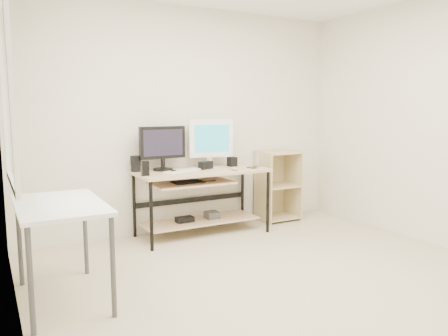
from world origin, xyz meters
TOP-DOWN VIEW (x-y plane):
  - room at (-0.14, 0.04)m, footprint 4.01×4.01m
  - desk at (-0.03, 1.66)m, footprint 1.50×0.65m
  - side_table at (-1.68, 0.60)m, footprint 0.60×1.00m
  - shelf_unit at (1.15, 1.82)m, footprint 0.50×0.40m
  - black_monitor at (-0.40, 1.84)m, footprint 0.54×0.22m
  - white_imac at (0.20, 1.82)m, footprint 0.53×0.17m
  - keyboard at (-0.23, 1.66)m, footprint 0.49×0.29m
  - mouse at (0.31, 1.46)m, footprint 0.07×0.10m
  - center_speaker at (0.07, 1.71)m, footprint 0.19×0.14m
  - speaker_left at (-0.70, 1.88)m, footprint 0.10×0.10m
  - speaker_right at (0.46, 1.77)m, footprint 0.11×0.11m
  - audio_controller at (-0.70, 1.55)m, footprint 0.08×0.05m
  - volume_puck at (-0.36, 1.64)m, footprint 0.07×0.07m
  - smartphone at (0.58, 1.52)m, footprint 0.08×0.12m
  - coaster at (0.69, 1.60)m, footprint 0.10×0.10m
  - drinking_glass at (0.69, 1.60)m, footprint 0.08×0.08m

SIDE VIEW (x-z plane):
  - shelf_unit at x=1.15m, z-range 0.00..0.90m
  - desk at x=-0.03m, z-range 0.16..0.91m
  - side_table at x=-1.68m, z-range 0.30..1.05m
  - coaster at x=0.69m, z-range 0.75..0.76m
  - smartphone at x=0.58m, z-range 0.75..0.76m
  - keyboard at x=-0.23m, z-range 0.75..0.77m
  - volume_puck at x=-0.36m, z-range 0.75..0.78m
  - mouse at x=0.31m, z-range 0.75..0.79m
  - center_speaker at x=0.07m, z-range 0.75..0.84m
  - speaker_right at x=0.46m, z-range 0.75..0.86m
  - audio_controller at x=-0.70m, z-range 0.75..0.90m
  - drinking_glass at x=0.69m, z-range 0.76..0.92m
  - speaker_left at x=-0.70m, z-range 0.75..0.93m
  - black_monitor at x=-0.40m, z-range 0.79..1.28m
  - white_imac at x=0.20m, z-range 0.79..1.36m
  - room at x=-0.14m, z-range 0.01..2.63m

